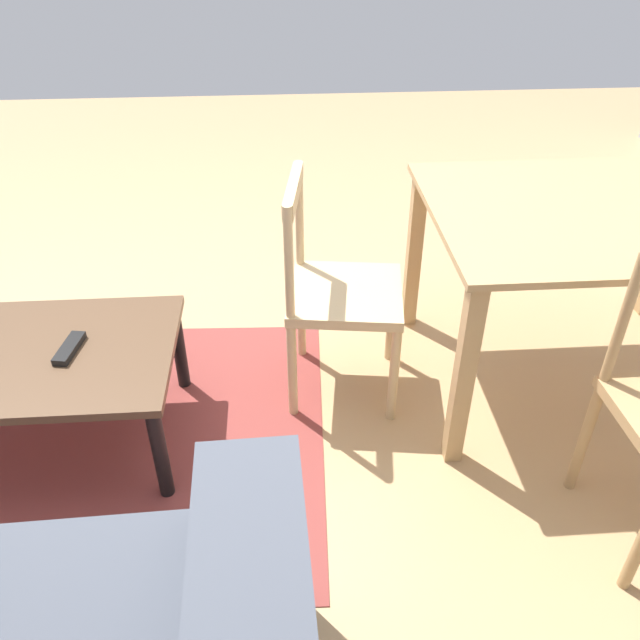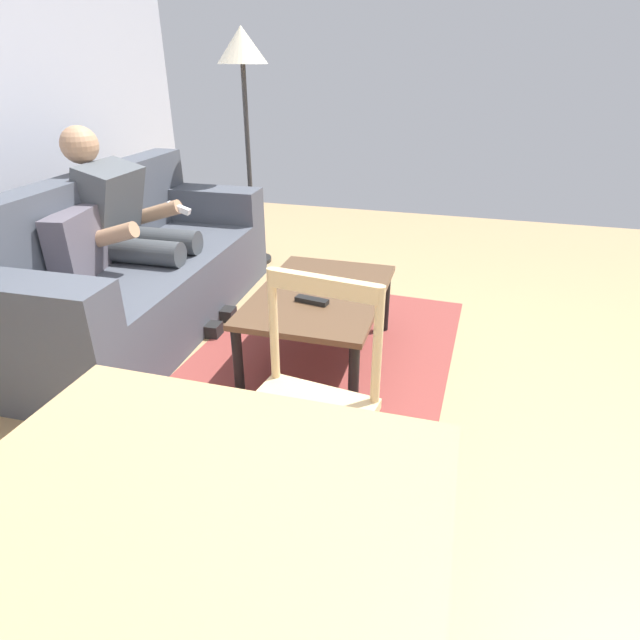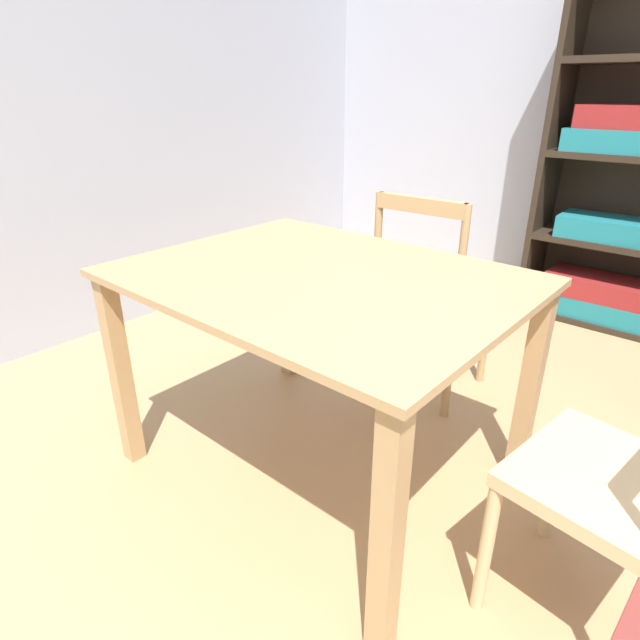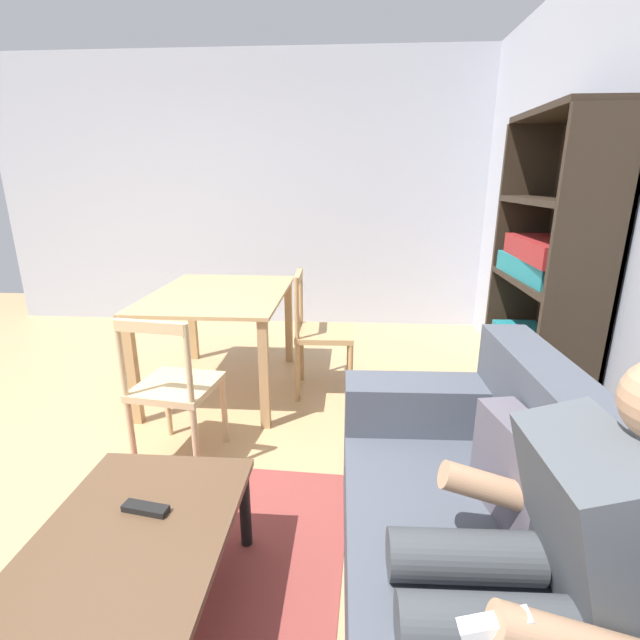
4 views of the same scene
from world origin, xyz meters
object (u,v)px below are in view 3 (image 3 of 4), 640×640
object	(u,v)px
dining_table	(320,306)
dining_chair_facing_couch	(627,490)
dining_chair_near_wall	(431,296)
bookshelf	(633,188)

from	to	relation	value
dining_table	dining_chair_facing_couch	xyz separation A→B (m)	(0.95, -0.00, -0.21)
dining_table	dining_chair_near_wall	size ratio (longest dim) A/B	1.36
dining_chair_near_wall	dining_table	bearing A→B (deg)	-90.08
dining_chair_near_wall	dining_chair_facing_couch	bearing A→B (deg)	-38.42
dining_table	dining_chair_facing_couch	world-z (taller)	dining_chair_facing_couch
bookshelf	dining_table	xyz separation A→B (m)	(-0.43, -2.14, -0.15)
bookshelf	dining_table	size ratio (longest dim) A/B	1.55
bookshelf	dining_chair_facing_couch	distance (m)	2.24
bookshelf	dining_table	distance (m)	2.19
bookshelf	dining_table	world-z (taller)	bookshelf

